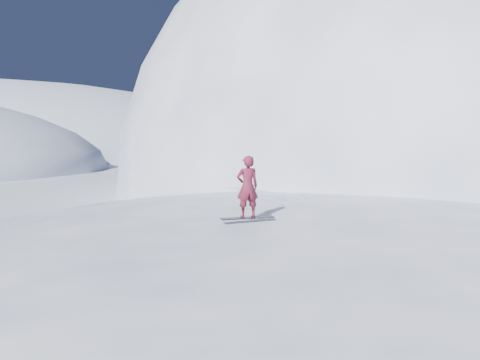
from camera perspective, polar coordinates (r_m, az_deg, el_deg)
The scene contains 8 objects.
ground at distance 16.10m, azimuth 12.60°, elevation -12.61°, with size 400.00×400.00×0.00m, color white.
near_ridge at distance 19.12m, azimuth 11.38°, elevation -9.69°, with size 36.00×28.00×4.80m, color white.
summit_peak at distance 49.31m, azimuth 22.57°, elevation -0.75°, with size 60.00×56.00×56.00m, color white.
peak_shoulder at distance 38.01m, azimuth 13.10°, elevation -2.20°, with size 28.00×24.00×18.00m, color white.
wind_bumps at distance 17.75m, azimuth 7.92°, elevation -10.82°, with size 16.00×14.40×1.00m.
snowboard at distance 14.51m, azimuth 0.90°, elevation -4.64°, with size 1.70×0.32×0.03m, color black.
snowboarder at distance 14.37m, azimuth 0.91°, elevation -0.83°, with size 0.70×0.46×1.91m, color maroon.
board_tracks at distance 20.42m, azimuth 3.08°, elevation -1.70°, with size 2.33×5.94×0.04m.
Camera 1 is at (-6.74, -13.76, 4.95)m, focal length 35.00 mm.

